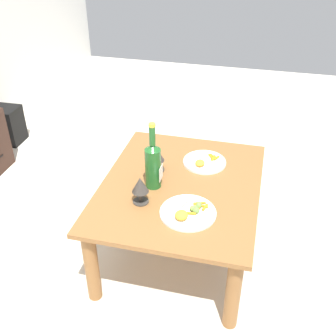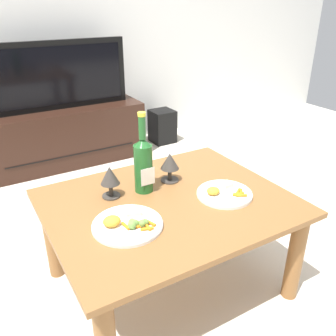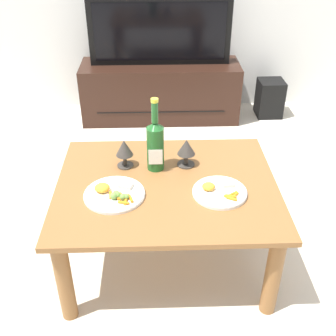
{
  "view_description": "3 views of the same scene",
  "coord_description": "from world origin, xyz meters",
  "px_view_note": "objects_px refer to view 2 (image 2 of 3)",
  "views": [
    {
      "loc": [
        -1.74,
        -0.36,
        1.71
      ],
      "look_at": [
        0.03,
        0.08,
        0.53
      ],
      "focal_mm": 44.32,
      "sensor_mm": 36.0,
      "label": 1
    },
    {
      "loc": [
        -0.68,
        -1.14,
        1.24
      ],
      "look_at": [
        0.04,
        0.08,
        0.57
      ],
      "focal_mm": 38.63,
      "sensor_mm": 36.0,
      "label": 2
    },
    {
      "loc": [
        -0.05,
        -1.58,
        1.56
      ],
      "look_at": [
        0.01,
        0.01,
        0.54
      ],
      "focal_mm": 44.98,
      "sensor_mm": 36.0,
      "label": 3
    }
  ],
  "objects_px": {
    "tv_stand": "(64,136)",
    "goblet_left": "(110,177)",
    "goblet_right": "(170,163)",
    "dinner_plate_left": "(127,224)",
    "floor_speaker": "(162,126)",
    "tv_screen": "(57,76)",
    "dining_table": "(169,216)",
    "dinner_plate_right": "(224,193)",
    "wine_bottle": "(143,162)"
  },
  "relations": [
    {
      "from": "tv_stand",
      "to": "goblet_left",
      "type": "relative_size",
      "value": 8.78
    },
    {
      "from": "goblet_right",
      "to": "dinner_plate_left",
      "type": "relative_size",
      "value": 0.52
    },
    {
      "from": "floor_speaker",
      "to": "goblet_left",
      "type": "height_order",
      "value": "goblet_left"
    },
    {
      "from": "tv_screen",
      "to": "dinner_plate_left",
      "type": "distance_m",
      "value": 1.76
    },
    {
      "from": "dining_table",
      "to": "dinner_plate_right",
      "type": "bearing_deg",
      "value": -19.99
    },
    {
      "from": "wine_bottle",
      "to": "goblet_left",
      "type": "bearing_deg",
      "value": 171.12
    },
    {
      "from": "floor_speaker",
      "to": "goblet_right",
      "type": "bearing_deg",
      "value": -119.4
    },
    {
      "from": "dinner_plate_left",
      "to": "dinner_plate_right",
      "type": "xyz_separation_m",
      "value": [
        0.46,
        0.0,
        -0.0
      ]
    },
    {
      "from": "tv_stand",
      "to": "dining_table",
      "type": "bearing_deg",
      "value": -89.89
    },
    {
      "from": "tv_stand",
      "to": "dinner_plate_right",
      "type": "xyz_separation_m",
      "value": [
        0.23,
        -1.73,
        0.24
      ]
    },
    {
      "from": "tv_stand",
      "to": "goblet_left",
      "type": "distance_m",
      "value": 1.54
    },
    {
      "from": "tv_screen",
      "to": "dinner_plate_left",
      "type": "height_order",
      "value": "tv_screen"
    },
    {
      "from": "goblet_right",
      "to": "floor_speaker",
      "type": "bearing_deg",
      "value": 61.51
    },
    {
      "from": "dining_table",
      "to": "tv_stand",
      "type": "height_order",
      "value": "dining_table"
    },
    {
      "from": "tv_stand",
      "to": "goblet_right",
      "type": "relative_size",
      "value": 8.99
    },
    {
      "from": "tv_stand",
      "to": "tv_screen",
      "type": "height_order",
      "value": "tv_screen"
    },
    {
      "from": "tv_screen",
      "to": "tv_stand",
      "type": "bearing_deg",
      "value": 90.0
    },
    {
      "from": "goblet_right",
      "to": "tv_stand",
      "type": "bearing_deg",
      "value": 93.93
    },
    {
      "from": "tv_screen",
      "to": "goblet_right",
      "type": "height_order",
      "value": "tv_screen"
    },
    {
      "from": "tv_screen",
      "to": "wine_bottle",
      "type": "distance_m",
      "value": 1.52
    },
    {
      "from": "dinner_plate_right",
      "to": "dinner_plate_left",
      "type": "bearing_deg",
      "value": -179.73
    },
    {
      "from": "tv_screen",
      "to": "wine_bottle",
      "type": "bearing_deg",
      "value": -91.73
    },
    {
      "from": "dining_table",
      "to": "goblet_right",
      "type": "relative_size",
      "value": 7.22
    },
    {
      "from": "goblet_left",
      "to": "dinner_plate_left",
      "type": "relative_size",
      "value": 0.53
    },
    {
      "from": "floor_speaker",
      "to": "wine_bottle",
      "type": "xyz_separation_m",
      "value": [
        -0.96,
        -1.52,
        0.44
      ]
    },
    {
      "from": "dinner_plate_left",
      "to": "dinner_plate_right",
      "type": "relative_size",
      "value": 1.11
    },
    {
      "from": "dinner_plate_left",
      "to": "dinner_plate_right",
      "type": "height_order",
      "value": "dinner_plate_left"
    },
    {
      "from": "tv_screen",
      "to": "dining_table",
      "type": "bearing_deg",
      "value": -89.89
    },
    {
      "from": "floor_speaker",
      "to": "dining_table",
      "type": "bearing_deg",
      "value": -119.76
    },
    {
      "from": "tv_screen",
      "to": "dinner_plate_right",
      "type": "bearing_deg",
      "value": -82.3
    },
    {
      "from": "wine_bottle",
      "to": "goblet_left",
      "type": "relative_size",
      "value": 2.52
    },
    {
      "from": "floor_speaker",
      "to": "goblet_left",
      "type": "relative_size",
      "value": 2.12
    },
    {
      "from": "tv_screen",
      "to": "floor_speaker",
      "type": "bearing_deg",
      "value": 0.46
    },
    {
      "from": "dining_table",
      "to": "tv_screen",
      "type": "distance_m",
      "value": 1.68
    },
    {
      "from": "dining_table",
      "to": "tv_screen",
      "type": "relative_size",
      "value": 0.93
    },
    {
      "from": "tv_stand",
      "to": "floor_speaker",
      "type": "bearing_deg",
      "value": 0.31
    },
    {
      "from": "tv_stand",
      "to": "wine_bottle",
      "type": "xyz_separation_m",
      "value": [
        -0.05,
        -1.51,
        0.37
      ]
    },
    {
      "from": "dining_table",
      "to": "dinner_plate_right",
      "type": "xyz_separation_m",
      "value": [
        0.23,
        -0.08,
        0.09
      ]
    },
    {
      "from": "tv_stand",
      "to": "dinner_plate_right",
      "type": "bearing_deg",
      "value": -82.31
    },
    {
      "from": "tv_screen",
      "to": "dinner_plate_left",
      "type": "bearing_deg",
      "value": -97.53
    },
    {
      "from": "dining_table",
      "to": "dinner_plate_left",
      "type": "bearing_deg",
      "value": -159.64
    },
    {
      "from": "tv_screen",
      "to": "wine_bottle",
      "type": "relative_size",
      "value": 3.0
    },
    {
      "from": "dining_table",
      "to": "tv_stand",
      "type": "relative_size",
      "value": 0.8
    },
    {
      "from": "floor_speaker",
      "to": "dinner_plate_right",
      "type": "distance_m",
      "value": 1.89
    },
    {
      "from": "goblet_left",
      "to": "dinner_plate_right",
      "type": "xyz_separation_m",
      "value": [
        0.43,
        -0.24,
        -0.08
      ]
    },
    {
      "from": "floor_speaker",
      "to": "wine_bottle",
      "type": "relative_size",
      "value": 0.84
    },
    {
      "from": "wine_bottle",
      "to": "goblet_right",
      "type": "relative_size",
      "value": 2.58
    },
    {
      "from": "tv_stand",
      "to": "dinner_plate_left",
      "type": "relative_size",
      "value": 4.67
    },
    {
      "from": "tv_screen",
      "to": "goblet_left",
      "type": "bearing_deg",
      "value": -97.41
    },
    {
      "from": "wine_bottle",
      "to": "goblet_left",
      "type": "distance_m",
      "value": 0.16
    }
  ]
}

